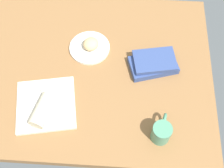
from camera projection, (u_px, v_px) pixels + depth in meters
dining_table at (92, 69)px, 137.92cm from camera, size 110.00×90.00×4.00cm
round_plate at (90, 48)px, 140.81cm from camera, size 19.24×19.24×1.40cm
scone_pastry at (91, 44)px, 137.93cm from camera, size 10.23×10.28×5.01cm
square_plate at (46, 105)px, 125.72cm from camera, size 28.65×28.65×1.60cm
sauce_cup at (47, 91)px, 126.67cm from camera, size 4.71×4.71×2.34cm
breakfast_wrap at (43, 110)px, 120.03cm from camera, size 9.83×15.30×6.45cm
book_stack at (154, 63)px, 133.94cm from camera, size 23.69×17.83×5.51cm
coffee_mug at (162, 132)px, 115.66cm from camera, size 7.62×12.34×9.04cm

